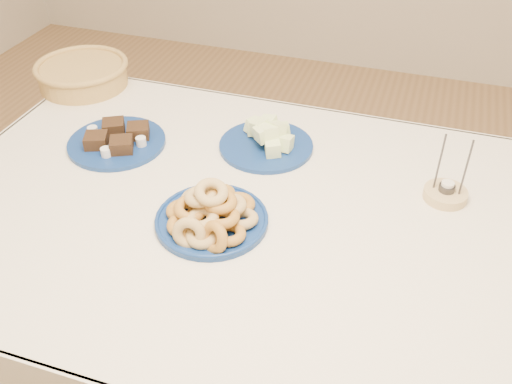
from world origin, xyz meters
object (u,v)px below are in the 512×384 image
melon_plate (267,140)px  brownie_plate (117,140)px  candle_holder (446,193)px  dining_table (262,244)px  wicker_basket (82,73)px  donut_platter (211,215)px

melon_plate → brownie_plate: bearing=-163.3°
melon_plate → candle_holder: candle_holder is taller
dining_table → brownie_plate: (-0.49, 0.16, 0.12)m
wicker_basket → candle_holder: bearing=-12.1°
melon_plate → wicker_basket: 0.73m
dining_table → candle_holder: bearing=25.1°
donut_platter → wicker_basket: (-0.68, 0.54, 0.01)m
wicker_basket → melon_plate: bearing=-13.8°
donut_platter → melon_plate: (0.03, 0.37, -0.01)m
dining_table → melon_plate: (-0.08, 0.28, 0.13)m
melon_plate → brownie_plate: (-0.41, -0.12, -0.01)m
brownie_plate → candle_holder: bearing=2.4°
brownie_plate → candle_holder: candle_holder is taller
donut_platter → brownie_plate: (-0.39, 0.24, -0.02)m
brownie_plate → wicker_basket: wicker_basket is taller
wicker_basket → candle_holder: size_ratio=1.95×
dining_table → wicker_basket: size_ratio=4.80×
melon_plate → wicker_basket: (-0.70, 0.17, 0.02)m
brownie_plate → dining_table: bearing=-18.0°
dining_table → brownie_plate: size_ratio=5.32×
dining_table → donut_platter: bearing=-141.2°
dining_table → donut_platter: size_ratio=6.02×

